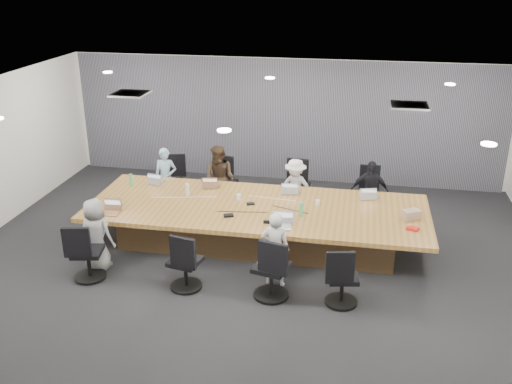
% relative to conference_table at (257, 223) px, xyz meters
% --- Properties ---
extents(floor, '(10.00, 8.00, 0.00)m').
position_rel_conference_table_xyz_m(floor, '(0.00, -0.50, -0.40)').
color(floor, black).
rests_on(floor, ground).
extents(ceiling, '(10.00, 8.00, 0.00)m').
position_rel_conference_table_xyz_m(ceiling, '(0.00, -0.50, 2.40)').
color(ceiling, white).
rests_on(ceiling, wall_back).
extents(wall_back, '(10.00, 0.00, 2.80)m').
position_rel_conference_table_xyz_m(wall_back, '(0.00, 3.50, 1.00)').
color(wall_back, silver).
rests_on(wall_back, ground).
extents(wall_front, '(10.00, 0.00, 2.80)m').
position_rel_conference_table_xyz_m(wall_front, '(0.00, -4.50, 1.00)').
color(wall_front, silver).
rests_on(wall_front, ground).
extents(curtain, '(9.80, 0.04, 2.80)m').
position_rel_conference_table_xyz_m(curtain, '(0.00, 3.42, 1.00)').
color(curtain, slate).
rests_on(curtain, ground).
extents(conference_table, '(6.00, 2.20, 0.74)m').
position_rel_conference_table_xyz_m(conference_table, '(0.00, 0.00, 0.00)').
color(conference_table, '#503922').
rests_on(conference_table, ground).
extents(chair_0, '(0.59, 0.59, 0.73)m').
position_rel_conference_table_xyz_m(chair_0, '(-2.16, 1.70, -0.04)').
color(chair_0, black).
rests_on(chair_0, ground).
extents(chair_1, '(0.62, 0.62, 0.78)m').
position_rel_conference_table_xyz_m(chair_1, '(-1.01, 1.70, -0.01)').
color(chair_1, black).
rests_on(chair_1, ground).
extents(chair_2, '(0.61, 0.61, 0.83)m').
position_rel_conference_table_xyz_m(chair_2, '(0.52, 1.70, 0.02)').
color(chair_2, black).
rests_on(chair_2, ground).
extents(chair_3, '(0.51, 0.51, 0.75)m').
position_rel_conference_table_xyz_m(chair_3, '(1.97, 1.70, -0.02)').
color(chair_3, black).
rests_on(chair_3, ground).
extents(chair_4, '(0.63, 0.63, 0.79)m').
position_rel_conference_table_xyz_m(chair_4, '(-2.43, -1.70, -0.00)').
color(chair_4, black).
rests_on(chair_4, ground).
extents(chair_5, '(0.62, 0.62, 0.78)m').
position_rel_conference_table_xyz_m(chair_5, '(-0.82, -1.70, -0.01)').
color(chair_5, black).
rests_on(chair_5, ground).
extents(chair_6, '(0.69, 0.69, 0.85)m').
position_rel_conference_table_xyz_m(chair_6, '(0.53, -1.70, 0.02)').
color(chair_6, black).
rests_on(chair_6, ground).
extents(chair_7, '(0.60, 0.60, 0.76)m').
position_rel_conference_table_xyz_m(chair_7, '(1.60, -1.70, -0.02)').
color(chair_7, black).
rests_on(chair_7, ground).
extents(person_0, '(0.50, 0.38, 1.25)m').
position_rel_conference_table_xyz_m(person_0, '(-2.16, 1.35, 0.23)').
color(person_0, '#88A8C2').
rests_on(person_0, ground).
extents(laptop_0, '(0.33, 0.25, 0.02)m').
position_rel_conference_table_xyz_m(laptop_0, '(-2.16, 0.80, 0.35)').
color(laptop_0, '#B2B2B7').
rests_on(laptop_0, conference_table).
extents(person_1, '(0.78, 0.67, 1.37)m').
position_rel_conference_table_xyz_m(person_1, '(-1.01, 1.35, 0.28)').
color(person_1, '#34261A').
rests_on(person_1, ground).
extents(laptop_1, '(0.32, 0.24, 0.02)m').
position_rel_conference_table_xyz_m(laptop_1, '(-1.01, 0.80, 0.35)').
color(laptop_1, '#8C6647').
rests_on(laptop_1, conference_table).
extents(person_2, '(0.85, 0.61, 1.19)m').
position_rel_conference_table_xyz_m(person_2, '(0.52, 1.35, 0.20)').
color(person_2, silver).
rests_on(person_2, ground).
extents(laptop_2, '(0.34, 0.25, 0.02)m').
position_rel_conference_table_xyz_m(laptop_2, '(0.52, 0.80, 0.35)').
color(laptop_2, '#B2B2B7').
rests_on(laptop_2, conference_table).
extents(person_3, '(0.75, 0.35, 1.25)m').
position_rel_conference_table_xyz_m(person_3, '(1.97, 1.35, 0.23)').
color(person_3, black).
rests_on(person_3, ground).
extents(laptop_3, '(0.34, 0.26, 0.02)m').
position_rel_conference_table_xyz_m(laptop_3, '(1.97, 0.80, 0.35)').
color(laptop_3, '#B2B2B7').
rests_on(laptop_3, conference_table).
extents(person_4, '(0.66, 0.48, 1.23)m').
position_rel_conference_table_xyz_m(person_4, '(-2.43, -1.35, 0.22)').
color(person_4, gray).
rests_on(person_4, ground).
extents(laptop_4, '(0.33, 0.23, 0.02)m').
position_rel_conference_table_xyz_m(laptop_4, '(-2.43, -0.80, 0.35)').
color(laptop_4, '#8C6647').
rests_on(laptop_4, conference_table).
extents(person_6, '(0.46, 0.31, 1.25)m').
position_rel_conference_table_xyz_m(person_6, '(0.53, -1.35, 0.22)').
color(person_6, '#B0B0B0').
rests_on(person_6, ground).
extents(laptop_6, '(0.39, 0.29, 0.02)m').
position_rel_conference_table_xyz_m(laptop_6, '(0.53, -0.80, 0.35)').
color(laptop_6, '#B2B2B7').
rests_on(laptop_6, conference_table).
extents(bottle_green_left, '(0.08, 0.08, 0.23)m').
position_rel_conference_table_xyz_m(bottle_green_left, '(-2.58, 0.56, 0.45)').
color(bottle_green_left, '#42A467').
rests_on(bottle_green_left, conference_table).
extents(bottle_green_right, '(0.07, 0.07, 0.24)m').
position_rel_conference_table_xyz_m(bottle_green_right, '(0.81, -0.27, 0.46)').
color(bottle_green_right, '#42A467').
rests_on(bottle_green_right, conference_table).
extents(bottle_clear, '(0.09, 0.09, 0.23)m').
position_rel_conference_table_xyz_m(bottle_clear, '(-1.36, 0.27, 0.45)').
color(bottle_clear, silver).
rests_on(bottle_clear, conference_table).
extents(cup_white_far, '(0.09, 0.09, 0.11)m').
position_rel_conference_table_xyz_m(cup_white_far, '(-0.38, 0.22, 0.39)').
color(cup_white_far, white).
rests_on(cup_white_far, conference_table).
extents(cup_white_near, '(0.09, 0.09, 0.10)m').
position_rel_conference_table_xyz_m(cup_white_near, '(1.05, 0.25, 0.39)').
color(cup_white_near, white).
rests_on(cup_white_near, conference_table).
extents(mug_brown, '(0.12, 0.12, 0.12)m').
position_rel_conference_table_xyz_m(mug_brown, '(-2.46, -0.40, 0.40)').
color(mug_brown, brown).
rests_on(mug_brown, conference_table).
extents(mic_left, '(0.19, 0.16, 0.03)m').
position_rel_conference_table_xyz_m(mic_left, '(-0.40, -0.52, 0.36)').
color(mic_left, black).
rests_on(mic_left, conference_table).
extents(mic_right, '(0.16, 0.13, 0.03)m').
position_rel_conference_table_xyz_m(mic_right, '(-0.13, 0.05, 0.35)').
color(mic_right, black).
rests_on(mic_right, conference_table).
extents(stapler, '(0.15, 0.04, 0.05)m').
position_rel_conference_table_xyz_m(stapler, '(0.31, -0.68, 0.37)').
color(stapler, black).
rests_on(stapler, conference_table).
extents(canvas_bag, '(0.33, 0.29, 0.15)m').
position_rel_conference_table_xyz_m(canvas_bag, '(2.65, -0.04, 0.42)').
color(canvas_bag, '#A0836A').
rests_on(canvas_bag, conference_table).
extents(snack_packet, '(0.21, 0.18, 0.04)m').
position_rel_conference_table_xyz_m(snack_packet, '(2.65, -0.49, 0.36)').
color(snack_packet, red).
rests_on(snack_packet, conference_table).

